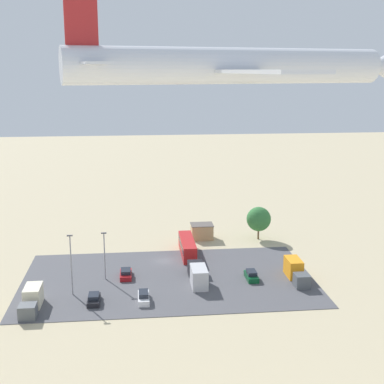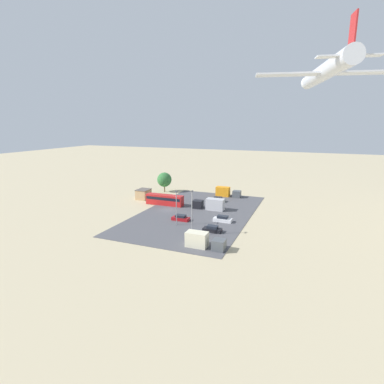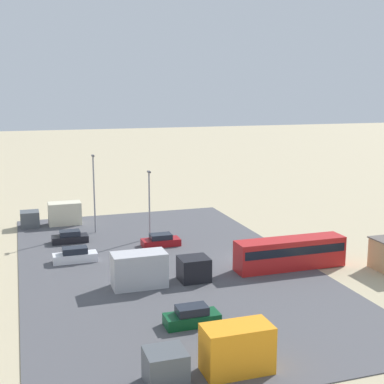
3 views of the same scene
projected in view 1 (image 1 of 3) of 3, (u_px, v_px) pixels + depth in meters
The scene contains 15 objects.
ground_plane at pixel (165, 261), 101.34m from camera, with size 400.00×400.00×0.00m, color tan.
parking_lot_surface at pixel (168, 279), 92.63m from camera, with size 50.06×29.12×0.08m.
shed_building at pixel (202, 231), 114.45m from camera, with size 4.76×3.85×3.22m.
bus at pixel (187, 246), 104.42m from camera, with size 2.58×11.66×3.11m.
parked_car_0 at pixel (94, 299), 82.93m from camera, with size 1.90×4.27×1.44m.
parked_car_1 at pixel (251, 276), 92.29m from camera, with size 1.84×4.33×1.55m.
parked_car_2 at pixel (126, 274), 93.16m from camera, with size 2.00×4.47×1.43m.
parked_car_3 at pixel (144, 297), 83.53m from camera, with size 1.74×4.65×1.58m.
parked_truck_0 at pixel (296, 271), 92.16m from camera, with size 2.38×8.36×3.18m.
parked_truck_1 at pixel (32, 300), 80.76m from camera, with size 2.48×7.97×3.04m.
parked_truck_2 at pixel (198, 274), 90.56m from camera, with size 2.58×9.29×3.26m.
tree_near_shed at pixel (259, 219), 113.51m from camera, with size 5.19×5.19×7.06m.
light_pole_lot_centre at pixel (71, 262), 84.92m from camera, with size 0.90×0.28×10.04m.
light_pole_lot_edge at pixel (105, 254), 91.43m from camera, with size 0.90×0.28×8.42m.
airplane at pixel (242, 66), 56.77m from camera, with size 38.20×31.92×9.04m.
Camera 1 is at (5.22, 95.81, 35.49)m, focal length 50.00 mm.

